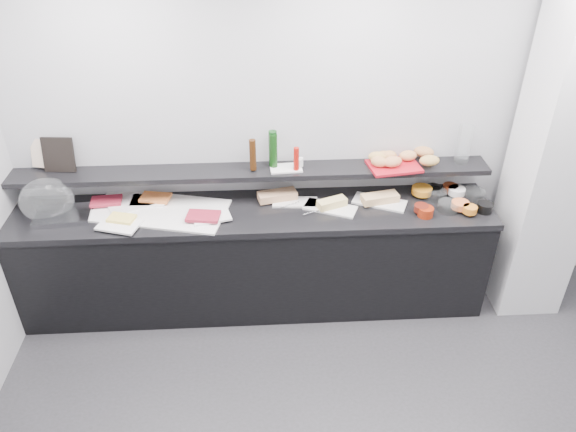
{
  "coord_description": "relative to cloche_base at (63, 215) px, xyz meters",
  "views": [
    {
      "loc": [
        -0.64,
        -1.85,
        3.17
      ],
      "look_at": [
        -0.45,
        1.45,
        1.0
      ],
      "focal_mm": 35.0,
      "sensor_mm": 36.0,
      "label": 1
    }
  ],
  "objects": [
    {
      "name": "back_wall",
      "position": [
        2.09,
        0.33,
        0.43
      ],
      "size": [
        5.0,
        0.02,
        2.7
      ],
      "primitive_type": "cube",
      "color": "#A9ACB1",
      "rests_on": "ground"
    },
    {
      "name": "ceiling",
      "position": [
        2.09,
        -1.67,
        1.78
      ],
      "size": [
        5.0,
        5.0,
        0.0
      ],
      "primitive_type": "plane",
      "color": "white",
      "rests_on": "back_wall"
    },
    {
      "name": "column",
      "position": [
        3.59,
        -0.02,
        0.43
      ],
      "size": [
        0.5,
        0.5,
        2.7
      ],
      "primitive_type": "cube",
      "color": "silver",
      "rests_on": "ground"
    },
    {
      "name": "buffet_cabinet",
      "position": [
        1.39,
        0.03,
        -0.5
      ],
      "size": [
        3.6,
        0.6,
        0.85
      ],
      "primitive_type": "cube",
      "color": "black",
      "rests_on": "ground"
    },
    {
      "name": "counter_top",
      "position": [
        1.39,
        0.03,
        -0.05
      ],
      "size": [
        3.62,
        0.62,
        0.05
      ],
      "primitive_type": "cube",
      "color": "black",
      "rests_on": "buffet_cabinet"
    },
    {
      "name": "wall_shelf",
      "position": [
        1.39,
        0.2,
        0.21
      ],
      "size": [
        3.6,
        0.25,
        0.04
      ],
      "primitive_type": "cube",
      "color": "black",
      "rests_on": "back_wall"
    },
    {
      "name": "cloche_base",
      "position": [
        0.0,
        0.0,
        0.0
      ],
      "size": [
        0.42,
        0.3,
        0.04
      ],
      "primitive_type": "cube",
      "rotation": [
        0.0,
        0.0,
        0.09
      ],
      "color": "#AEB0B5",
      "rests_on": "counter_top"
    },
    {
      "name": "cloche_dome",
      "position": [
        -0.11,
        0.05,
        0.11
      ],
      "size": [
        0.45,
        0.37,
        0.34
      ],
      "primitive_type": "ellipsoid",
      "rotation": [
        0.0,
        0.0,
        0.33
      ],
      "color": "white",
      "rests_on": "cloche_base"
    },
    {
      "name": "linen_runner",
      "position": [
        0.69,
        0.05,
        -0.01
      ],
      "size": [
        1.07,
        0.69,
        0.01
      ],
      "primitive_type": "cube",
      "rotation": [
        0.0,
        0.0,
        -0.24
      ],
      "color": "white",
      "rests_on": "counter_top"
    },
    {
      "name": "platter_meat_a",
      "position": [
        0.47,
        0.14,
        0.0
      ],
      "size": [
        0.4,
        0.34,
        0.01
      ],
      "primitive_type": "cube",
      "rotation": [
        0.0,
        0.0,
        0.43
      ],
      "color": "white",
      "rests_on": "linen_runner"
    },
    {
      "name": "food_meat_a",
      "position": [
        0.28,
        0.15,
        0.02
      ],
      "size": [
        0.24,
        0.16,
        0.02
      ],
      "primitive_type": "cube",
      "rotation": [
        0.0,
        0.0,
        0.1
      ],
      "color": "maroon",
      "rests_on": "platter_meat_a"
    },
    {
      "name": "platter_salmon",
      "position": [
        0.6,
        0.17,
        0.0
      ],
      "size": [
        0.27,
        0.18,
        0.01
      ],
      "primitive_type": "cube",
      "rotation": [
        0.0,
        0.0,
        -0.03
      ],
      "color": "white",
      "rests_on": "linen_runner"
    },
    {
      "name": "food_salmon",
      "position": [
        0.65,
        0.18,
        0.02
      ],
      "size": [
        0.24,
        0.18,
        0.02
      ],
      "primitive_type": "cube",
      "rotation": [
        0.0,
        0.0,
        -0.19
      ],
      "color": "orange",
      "rests_on": "platter_salmon"
    },
    {
      "name": "platter_cheese",
      "position": [
        0.44,
        -0.15,
        0.0
      ],
      "size": [
        0.33,
        0.27,
        0.01
      ],
      "primitive_type": "cube",
      "rotation": [
        0.0,
        0.0,
        -0.31
      ],
      "color": "white",
      "rests_on": "linen_runner"
    },
    {
      "name": "food_cheese",
      "position": [
        0.45,
        -0.1,
        0.02
      ],
      "size": [
        0.21,
        0.17,
        0.02
      ],
      "primitive_type": "cube",
      "rotation": [
        0.0,
        0.0,
        -0.27
      ],
      "color": "#FCDE62",
      "rests_on": "platter_cheese"
    },
    {
      "name": "platter_meat_b",
      "position": [
        1.09,
        -0.08,
        0.0
      ],
      "size": [
        0.31,
        0.25,
        0.01
      ],
      "primitive_type": "cube",
      "rotation": [
        0.0,
        0.0,
        0.26
      ],
      "color": "white",
      "rests_on": "linen_runner"
    },
    {
      "name": "food_meat_b",
      "position": [
        1.03,
        -0.1,
        0.02
      ],
      "size": [
        0.26,
        0.18,
        0.02
      ],
      "primitive_type": "cube",
      "rotation": [
        0.0,
        0.0,
        -0.14
      ],
      "color": "maroon",
      "rests_on": "platter_meat_b"
    },
    {
      "name": "sandwich_plate_left",
      "position": [
        1.71,
        0.1,
        -0.01
      ],
      "size": [
        0.35,
        0.17,
        0.01
      ],
      "primitive_type": "cube",
      "rotation": [
        0.0,
        0.0,
        -0.07
      ],
      "color": "silver",
      "rests_on": "counter_top"
    },
    {
      "name": "sandwich_food_left",
      "position": [
        1.58,
        0.15,
        0.02
      ],
      "size": [
        0.31,
        0.18,
        0.06
      ],
      "primitive_type": "cube",
      "rotation": [
        0.0,
        0.0,
        0.23
      ],
      "color": "tan",
      "rests_on": "sandwich_plate_left"
    },
    {
      "name": "tongs_left",
      "position": [
        1.67,
        0.06,
        -0.0
      ],
      "size": [
        0.15,
        0.08,
        0.01
      ],
      "primitive_type": "cylinder",
      "rotation": [
        0.0,
        1.57,
        0.46
      ],
      "color": "silver",
      "rests_on": "sandwich_plate_left"
    },
    {
      "name": "sandwich_plate_mid",
      "position": [
        1.97,
        0.01,
        -0.01
      ],
      "size": [
        0.42,
        0.31,
        0.01
      ],
      "primitive_type": "cube",
      "rotation": [
        0.0,
        0.0,
        -0.4
      ],
      "color": "silver",
      "rests_on": "counter_top"
    },
    {
      "name": "sandwich_food_mid",
      "position": [
        1.98,
        0.02,
        0.02
      ],
      "size": [
        0.24,
        0.16,
        0.06
      ],
      "primitive_type": "cube",
      "rotation": [
        0.0,
        0.0,
        0.38
      ],
      "color": "#D5BE6F",
      "rests_on": "sandwich_plate_mid"
    },
    {
      "name": "tongs_mid",
      "position": [
        1.83,
        -0.06,
        -0.0
      ],
      "size": [
        0.15,
        0.07,
        0.01
      ],
      "primitive_type": "cylinder",
      "rotation": [
        0.0,
        1.57,
        0.41
      ],
      "color": "silver",
      "rests_on": "sandwich_plate_mid"
    },
    {
      "name": "sandwich_plate_right",
      "position": [
        2.36,
        0.07,
        -0.01
      ],
      "size": [
        0.43,
        0.32,
        0.01
      ],
      "primitive_type": "cube",
      "rotation": [
        0.0,
        0.0,
        -0.42
      ],
      "color": "silver",
      "rests_on": "counter_top"
    },
    {
      "name": "sandwich_food_right",
      "position": [
        2.36,
        0.07,
        0.02
      ],
      "size": [
        0.3,
        0.16,
        0.06
      ],
      "primitive_type": "cube",
      "rotation": [
        0.0,
        0.0,
        0.2
      ],
      "color": "tan",
      "rests_on": "sandwich_plate_right"
    },
    {
      "name": "tongs_right",
      "position": [
        2.29,
        0.07,
        -0.0
      ],
      "size": [
        0.16,
        0.02,
        0.01
      ],
      "primitive_type": "cylinder",
      "rotation": [
        0.0,
        1.57,
        -0.07
      ],
      "color": "silver",
      "rests_on": "sandwich_plate_right"
    },
    {
      "name": "bowl_glass_fruit",
      "position": [
        2.81,
        0.11,
        0.02
      ],
      "size": [
        0.18,
        0.18,
        0.07
      ],
      "primitive_type": "cylinder",
      "rotation": [
        0.0,
        0.0,
        0.2
      ],
      "color": "white",
      "rests_on": "counter_top"
    },
    {
      "name": "fill_glass_fruit",
      "position": [
        2.7,
        0.16,
        0.03
      ],
      "size": [
        0.2,
        0.2,
        0.05
      ],
      "primitive_type": "cylinder",
      "rotation": [
        0.0,
        0.0,
        0.33
      ],
      "color": "orange",
      "rests_on": "bowl_glass_fruit"
    },
    {
      "name": "bowl_black_jam",
      "position": [
        2.8,
        0.17,
        0.02
      ],
      "size": [
        0.14,
        0.14,
        0.07
      ],
      "primitive_type": "cylinder",
      "rotation": [
        0.0,
        0.0,
        0.13
      ],
      "color": "black",
      "rests_on": "counter_top"
    },
    {
      "name": "fill_black_jam",
      "position": [
        2.94,
        0.18,
        0.03
      ],
      "size": [
        0.16,
        0.16,
        0.05
      ],
      "primitive_type": "cylinder",
      "rotation": [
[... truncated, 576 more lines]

